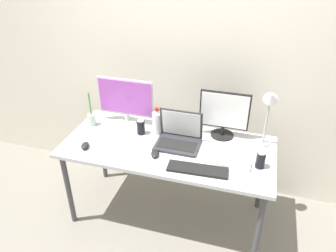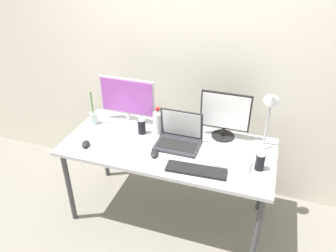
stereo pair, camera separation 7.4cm
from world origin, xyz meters
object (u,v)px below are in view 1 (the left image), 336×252
keyboard_aux (226,161)px  work_desk (168,152)px  soda_can_by_laptop (141,127)px  monitor_left (126,99)px  mouse_by_keyboard (85,146)px  keyboard_main (198,169)px  bamboo_vase (92,118)px  mouse_by_laptop (155,154)px  soda_can_near_keyboard (261,160)px  desk_lamp (269,108)px  laptop_silver (179,137)px  water_bottle (157,122)px  monitor_center (224,114)px

keyboard_aux → work_desk: bearing=171.7°
work_desk → soda_can_by_laptop: bearing=158.0°
monitor_left → mouse_by_keyboard: size_ratio=5.18×
keyboard_main → bamboo_vase: 1.08m
mouse_by_laptop → soda_can_near_keyboard: size_ratio=0.84×
keyboard_aux → desk_lamp: 0.50m
soda_can_near_keyboard → mouse_by_laptop: bearing=-174.2°
keyboard_main → desk_lamp: desk_lamp is taller
keyboard_main → mouse_by_laptop: 0.36m
laptop_silver → keyboard_aux: (0.39, -0.14, -0.05)m
work_desk → keyboard_aux: 0.48m
keyboard_main → soda_can_by_laptop: bearing=144.5°
laptop_silver → mouse_by_keyboard: bearing=-158.6°
mouse_by_keyboard → bamboo_vase: bamboo_vase is taller
mouse_by_keyboard → soda_can_by_laptop: soda_can_by_laptop is taller
water_bottle → bamboo_vase: size_ratio=0.78×
work_desk → monitor_left: 0.60m
monitor_center → soda_can_by_laptop: size_ratio=3.15×
keyboard_aux → mouse_by_laptop: mouse_by_laptop is taller
soda_can_near_keyboard → soda_can_by_laptop: bearing=169.3°
monitor_left → keyboard_main: bearing=-33.9°
soda_can_by_laptop → keyboard_main: bearing=-32.3°
water_bottle → soda_can_near_keyboard: water_bottle is taller
desk_lamp → mouse_by_keyboard: bearing=-163.0°
monitor_left → keyboard_aux: (0.92, -0.34, -0.21)m
monitor_center → monitor_left: bearing=-179.4°
work_desk → laptop_silver: 0.16m
monitor_left → keyboard_aux: monitor_left is taller
monitor_center → keyboard_main: (-0.10, -0.51, -0.20)m
work_desk → mouse_by_keyboard: mouse_by_keyboard is taller
desk_lamp → keyboard_main: bearing=-134.2°
mouse_by_keyboard → desk_lamp: (1.33, 0.41, 0.32)m
work_desk → mouse_by_keyboard: 0.65m
monitor_left → soda_can_by_laptop: bearing=-38.4°
water_bottle → soda_can_near_keyboard: 0.88m
keyboard_aux → water_bottle: 0.65m
keyboard_main → keyboard_aux: 0.24m
mouse_by_laptop → water_bottle: (-0.08, 0.30, 0.09)m
mouse_by_laptop → desk_lamp: desk_lamp is taller
work_desk → bamboo_vase: size_ratio=5.38×
monitor_left → bamboo_vase: 0.34m
keyboard_aux → laptop_silver: bearing=162.1°
monitor_center → soda_can_by_laptop: 0.69m
monitor_center → water_bottle: monitor_center is taller
work_desk → bamboo_vase: (-0.73, 0.13, 0.13)m
soda_can_near_keyboard → bamboo_vase: 1.45m
bamboo_vase → desk_lamp: bearing=2.8°
keyboard_aux → soda_can_by_laptop: soda_can_by_laptop is taller
work_desk → water_bottle: 0.27m
water_bottle → desk_lamp: size_ratio=0.49×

